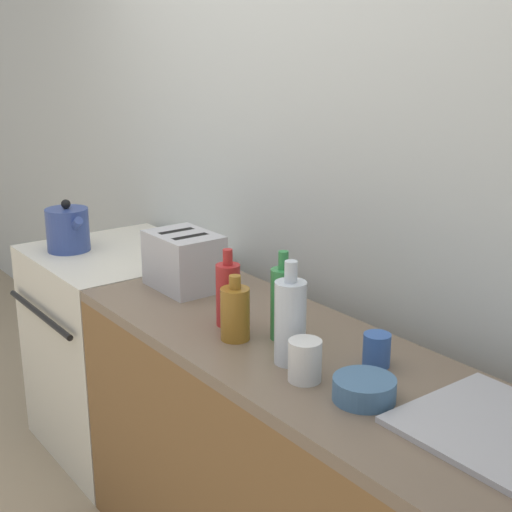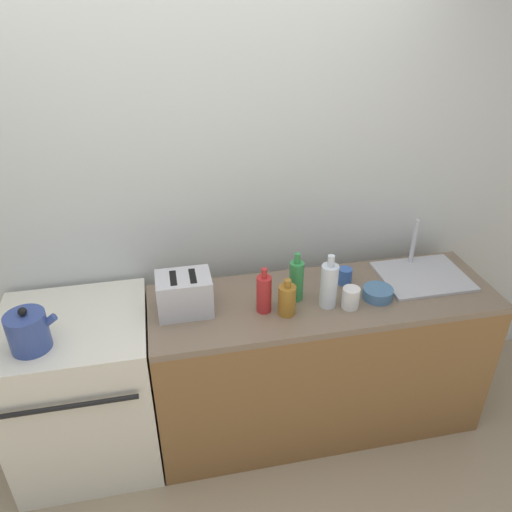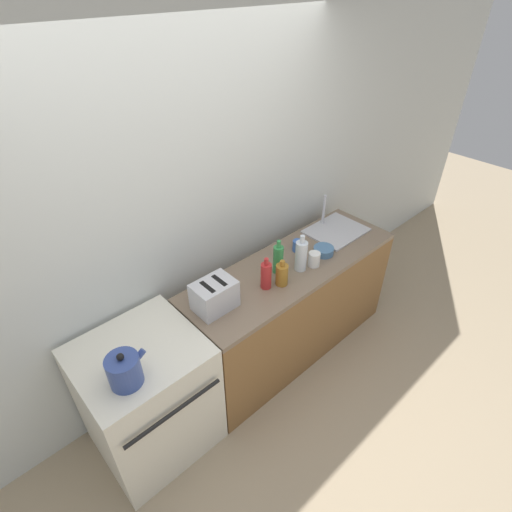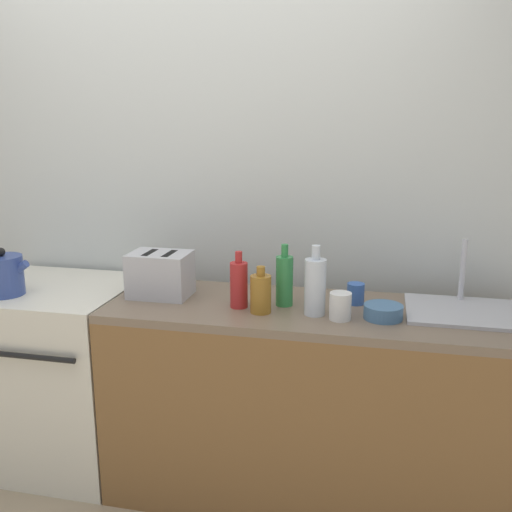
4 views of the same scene
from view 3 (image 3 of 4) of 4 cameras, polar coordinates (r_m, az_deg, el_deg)
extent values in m
plane|color=tan|center=(3.18, 0.03, -21.33)|extent=(12.00, 12.00, 0.00)
cube|color=silver|center=(2.68, -10.44, 4.40)|extent=(8.00, 0.05, 2.60)
cube|color=silver|center=(2.80, -15.10, -18.90)|extent=(0.72, 0.66, 0.89)
cube|color=black|center=(2.46, -16.69, -13.01)|extent=(0.71, 0.65, 0.02)
cylinder|color=black|center=(2.34, -18.60, -16.79)|extent=(0.21, 0.21, 0.01)
cylinder|color=black|center=(2.41, -11.67, -13.10)|extent=(0.21, 0.21, 0.01)
cylinder|color=black|center=(2.52, -21.52, -12.71)|extent=(0.21, 0.21, 0.01)
cylinder|color=black|center=(2.59, -15.05, -9.46)|extent=(0.21, 0.21, 0.01)
cylinder|color=black|center=(2.40, -11.54, -20.98)|extent=(0.61, 0.02, 0.02)
cube|color=brown|center=(3.28, 4.91, -7.52)|extent=(1.81, 0.59, 0.85)
cube|color=#7A6651|center=(2.99, 5.34, -1.34)|extent=(1.81, 0.59, 0.04)
cylinder|color=#33478C|center=(2.26, -18.29, -15.30)|extent=(0.18, 0.18, 0.18)
sphere|color=black|center=(2.18, -18.84, -13.49)|extent=(0.04, 0.04, 0.04)
cylinder|color=#33478C|center=(2.25, -16.55, -13.74)|extent=(0.10, 0.04, 0.08)
cube|color=#BCBCC1|center=(2.56, -5.96, -5.64)|extent=(0.27, 0.20, 0.20)
cube|color=black|center=(2.47, -6.95, -4.47)|extent=(0.03, 0.14, 0.01)
cube|color=black|center=(2.52, -5.26, -3.56)|extent=(0.03, 0.14, 0.01)
cube|color=#B7B7BC|center=(3.40, 11.37, 3.57)|extent=(0.47, 0.38, 0.01)
cylinder|color=silver|center=(3.40, 9.66, 6.47)|extent=(0.02, 0.02, 0.28)
cylinder|color=#B72828|center=(2.70, 1.45, -2.86)|extent=(0.07, 0.07, 0.19)
cylinder|color=#B72828|center=(2.63, 1.49, -0.81)|extent=(0.03, 0.03, 0.05)
cylinder|color=#338C47|center=(2.83, 3.19, -0.51)|extent=(0.07, 0.07, 0.21)
cylinder|color=#338C47|center=(2.76, 3.28, 1.72)|extent=(0.03, 0.03, 0.05)
cylinder|color=#9E6B23|center=(2.74, 3.71, -2.69)|extent=(0.09, 0.09, 0.16)
cylinder|color=#9E6B23|center=(2.68, 3.79, -1.06)|extent=(0.03, 0.03, 0.04)
cylinder|color=silver|center=(2.87, 6.45, -0.01)|extent=(0.09, 0.09, 0.23)
cylinder|color=silver|center=(2.78, 6.64, 2.39)|extent=(0.03, 0.03, 0.06)
cylinder|color=#3860B2|center=(3.09, 5.92, 1.48)|extent=(0.07, 0.07, 0.09)
cylinder|color=white|center=(2.95, 8.30, -0.46)|extent=(0.09, 0.09, 0.11)
cylinder|color=teal|center=(3.10, 9.62, 0.77)|extent=(0.16, 0.16, 0.06)
camera|label=1|loc=(3.32, 40.10, 10.88)|focal=50.00mm
camera|label=2|loc=(1.16, 66.35, -2.20)|focal=35.00mm
camera|label=4|loc=(2.39, 57.37, -7.66)|focal=40.00mm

